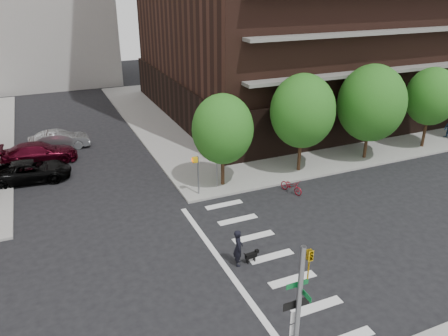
{
  "coord_description": "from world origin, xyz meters",
  "views": [
    {
      "loc": [
        -6.59,
        -15.93,
        12.96
      ],
      "look_at": [
        3.0,
        6.0,
        2.5
      ],
      "focal_mm": 35.0,
      "sensor_mm": 36.0,
      "label": 1
    }
  ],
  "objects_px": {
    "parked_car_black": "(31,171)",
    "dog_walker": "(238,248)",
    "scooter": "(291,186)",
    "parked_car_maroon": "(39,153)",
    "parked_car_silver": "(59,140)"
  },
  "relations": [
    {
      "from": "dog_walker",
      "to": "parked_car_black",
      "type": "bearing_deg",
      "value": 52.05
    },
    {
      "from": "parked_car_maroon",
      "to": "parked_car_silver",
      "type": "height_order",
      "value": "parked_car_maroon"
    },
    {
      "from": "parked_car_black",
      "to": "parked_car_silver",
      "type": "bearing_deg",
      "value": -16.4
    },
    {
      "from": "scooter",
      "to": "parked_car_maroon",
      "type": "bearing_deg",
      "value": 124.04
    },
    {
      "from": "parked_car_black",
      "to": "scooter",
      "type": "height_order",
      "value": "parked_car_black"
    },
    {
      "from": "parked_car_maroon",
      "to": "scooter",
      "type": "bearing_deg",
      "value": -126.44
    },
    {
      "from": "parked_car_black",
      "to": "parked_car_silver",
      "type": "distance_m",
      "value": 6.12
    },
    {
      "from": "scooter",
      "to": "parked_car_silver",
      "type": "bearing_deg",
      "value": 115.48
    },
    {
      "from": "parked_car_maroon",
      "to": "scooter",
      "type": "distance_m",
      "value": 19.11
    },
    {
      "from": "scooter",
      "to": "dog_walker",
      "type": "bearing_deg",
      "value": -156.03
    },
    {
      "from": "parked_car_maroon",
      "to": "parked_car_silver",
      "type": "xyz_separation_m",
      "value": [
        1.63,
        2.43,
        -0.02
      ]
    },
    {
      "from": "scooter",
      "to": "dog_walker",
      "type": "distance_m",
      "value": 8.69
    },
    {
      "from": "parked_car_black",
      "to": "dog_walker",
      "type": "height_order",
      "value": "dog_walker"
    },
    {
      "from": "parked_car_black",
      "to": "scooter",
      "type": "distance_m",
      "value": 17.81
    },
    {
      "from": "dog_walker",
      "to": "parked_car_silver",
      "type": "bearing_deg",
      "value": 38.61
    }
  ]
}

